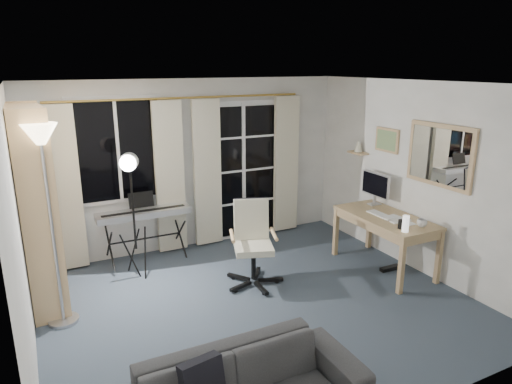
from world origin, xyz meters
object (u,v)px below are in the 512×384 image
monitor (376,185)px  torchiere_lamp (44,166)px  mug (422,222)px  studio_light (130,177)px  desk (385,223)px  keyboard_piano (144,214)px  bookshelf (33,215)px  office_chair (252,235)px

monitor → torchiere_lamp: bearing=179.8°
monitor → mug: size_ratio=4.39×
torchiere_lamp → studio_light: (0.92, 0.70, -0.36)m
desk → mug: (0.10, -0.50, 0.15)m
torchiere_lamp → desk: (3.86, -0.49, -1.03)m
keyboard_piano → mug: 3.51m
bookshelf → mug: (4.11, -1.49, -0.26)m
office_chair → mug: bearing=-9.2°
desk → mug: size_ratio=11.42×
mug → keyboard_piano: bearing=143.1°
bookshelf → mug: bookshelf is taller
desk → torchiere_lamp: bearing=173.2°
torchiere_lamp → office_chair: torchiere_lamp is taller
bookshelf → studio_light: size_ratio=1.36×
studio_light → mug: 3.51m
keyboard_piano → desk: (2.71, -1.61, -0.04)m
bookshelf → torchiere_lamp: bookshelf is taller
bookshelf → desk: bookshelf is taller
keyboard_piano → desk: size_ratio=0.91×
bookshelf → keyboard_piano: 1.48m
bookshelf → keyboard_piano: size_ratio=1.80×
office_chair → desk: 1.74m
torchiere_lamp → studio_light: size_ratio=1.27×
keyboard_piano → monitor: size_ratio=2.36×
keyboard_piano → office_chair: bearing=-47.9°
desk → mug: mug is taller
bookshelf → keyboard_piano: bookshelf is taller
keyboard_piano → office_chair: 1.54m
torchiere_lamp → studio_light: bearing=37.0°
torchiere_lamp → monitor: bearing=-0.6°
office_chair → monitor: bearing=18.9°
bookshelf → office_chair: (2.33, -0.53, -0.44)m
torchiere_lamp → monitor: torchiere_lamp is taller
torchiere_lamp → keyboard_piano: (1.15, 1.12, -0.99)m
studio_light → desk: bearing=-0.2°
bookshelf → desk: bearing=-16.7°
bookshelf → torchiere_lamp: size_ratio=1.07×
keyboard_piano → mug: size_ratio=10.37×
desk → office_chair: bearing=165.0°
keyboard_piano → office_chair: (1.03, -1.15, -0.07)m
torchiere_lamp → desk: bearing=-7.3°
studio_light → mug: (3.03, -1.69, -0.52)m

